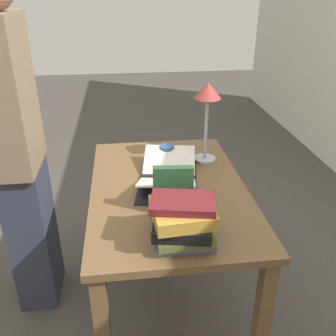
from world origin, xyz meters
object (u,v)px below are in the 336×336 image
object	(u,v)px
book_stack_tall	(181,221)
coffee_mug	(167,153)
reading_lamp	(207,101)
open_book	(168,174)
book_standing_upright	(173,190)
person_reader	(20,162)

from	to	relation	value
book_stack_tall	coffee_mug	xyz separation A→B (m)	(-0.73, 0.03, -0.05)
reading_lamp	open_book	bearing A→B (deg)	-49.36
reading_lamp	book_stack_tall	bearing A→B (deg)	-19.10
book_stack_tall	reading_lamp	distance (m)	0.79
book_stack_tall	coffee_mug	distance (m)	0.73
open_book	book_stack_tall	bearing A→B (deg)	8.53
open_book	coffee_mug	distance (m)	0.22
book_standing_upright	person_reader	distance (m)	0.81
open_book	book_stack_tall	distance (m)	0.51
coffee_mug	person_reader	world-z (taller)	person_reader
reading_lamp	person_reader	xyz separation A→B (m)	(0.13, -0.97, -0.24)
reading_lamp	book_standing_upright	bearing A→B (deg)	-26.36
book_stack_tall	coffee_mug	bearing A→B (deg)	177.55
book_standing_upright	open_book	bearing A→B (deg)	-178.49
book_stack_tall	book_standing_upright	bearing A→B (deg)	-178.78
open_book	book_standing_upright	bearing A→B (deg)	6.78
book_standing_upright	reading_lamp	size ratio (longest dim) A/B	0.50
reading_lamp	coffee_mug	world-z (taller)	reading_lamp
book_standing_upright	person_reader	xyz separation A→B (m)	(-0.37, -0.72, -0.00)
coffee_mug	person_reader	xyz separation A→B (m)	(0.15, -0.76, 0.06)
reading_lamp	coffee_mug	xyz separation A→B (m)	(-0.02, -0.21, -0.30)
book_stack_tall	reading_lamp	world-z (taller)	reading_lamp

